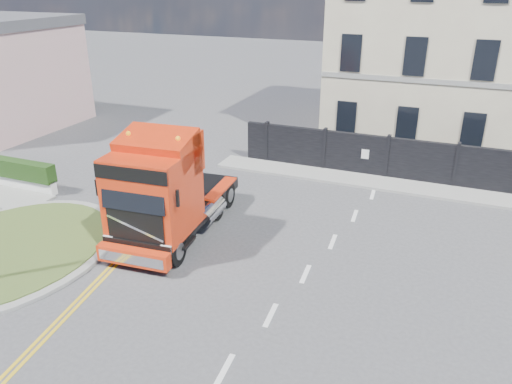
% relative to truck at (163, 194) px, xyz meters
% --- Properties ---
extents(ground, '(120.00, 120.00, 0.00)m').
position_rel_truck_xyz_m(ground, '(2.37, 0.11, -1.79)').
color(ground, '#424244').
rests_on(ground, ground).
extents(traffic_island, '(6.80, 6.80, 0.17)m').
position_rel_truck_xyz_m(traffic_island, '(-4.63, -2.89, -1.71)').
color(traffic_island, gray).
rests_on(traffic_island, ground).
extents(hoarding_fence, '(18.80, 0.25, 2.00)m').
position_rel_truck_xyz_m(hoarding_fence, '(8.92, 9.11, -0.79)').
color(hoarding_fence, black).
rests_on(hoarding_fence, ground).
extents(georgian_building, '(12.30, 10.30, 12.80)m').
position_rel_truck_xyz_m(georgian_building, '(8.37, 16.61, 3.98)').
color(georgian_building, beige).
rests_on(georgian_building, ground).
extents(pavement_far, '(20.00, 1.60, 0.12)m').
position_rel_truck_xyz_m(pavement_far, '(8.37, 8.21, -1.73)').
color(pavement_far, gray).
rests_on(pavement_far, ground).
extents(truck, '(2.99, 6.85, 4.00)m').
position_rel_truck_xyz_m(truck, '(0.00, 0.00, 0.00)').
color(truck, black).
rests_on(truck, ground).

